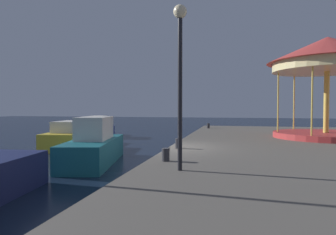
# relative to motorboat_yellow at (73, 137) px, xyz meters

# --- Properties ---
(ground_plane) EXTENTS (120.00, 120.00, 0.00)m
(ground_plane) POSITION_rel_motorboat_yellow_xyz_m (7.07, -4.16, -0.64)
(ground_plane) COLOR black
(motorboat_yellow) EXTENTS (2.72, 5.66, 1.66)m
(motorboat_yellow) POSITION_rel_motorboat_yellow_xyz_m (0.00, 0.00, 0.00)
(motorboat_yellow) COLOR gold
(motorboat_yellow) RESTS_ON ground
(motorboat_blue) EXTENTS (2.46, 4.68, 1.78)m
(motorboat_blue) POSITION_rel_motorboat_yellow_xyz_m (-1.38, 6.33, 0.00)
(motorboat_blue) COLOR navy
(motorboat_blue) RESTS_ON ground
(motorboat_teal) EXTENTS (2.79, 5.32, 2.05)m
(motorboat_teal) POSITION_rel_motorboat_yellow_xyz_m (3.73, -4.46, 0.12)
(motorboat_teal) COLOR #19606B
(motorboat_teal) RESTS_ON ground
(carousel) EXTENTS (6.30, 6.30, 5.51)m
(carousel) POSITION_rel_motorboat_yellow_xyz_m (14.67, 1.23, 4.25)
(carousel) COLOR #B23333
(carousel) RESTS_ON quay_dock
(lamp_post_mid_promenade) EXTENTS (0.36, 0.36, 4.35)m
(lamp_post_mid_promenade) POSITION_rel_motorboat_yellow_xyz_m (8.35, -8.62, 3.13)
(lamp_post_mid_promenade) COLOR black
(lamp_post_mid_promenade) RESTS_ON quay_dock
(bollard_center) EXTENTS (0.24, 0.24, 0.40)m
(bollard_center) POSITION_rel_motorboat_yellow_xyz_m (7.68, -7.41, 0.36)
(bollard_center) COLOR #2D2D33
(bollard_center) RESTS_ON quay_dock
(bollard_north) EXTENTS (0.24, 0.24, 0.40)m
(bollard_north) POSITION_rel_motorboat_yellow_xyz_m (7.53, -4.56, 0.36)
(bollard_north) COLOR #2D2D33
(bollard_north) RESTS_ON quay_dock
(bollard_south) EXTENTS (0.24, 0.24, 0.40)m
(bollard_south) POSITION_rel_motorboat_yellow_xyz_m (7.73, 7.26, 0.36)
(bollard_south) COLOR #2D2D33
(bollard_south) RESTS_ON quay_dock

